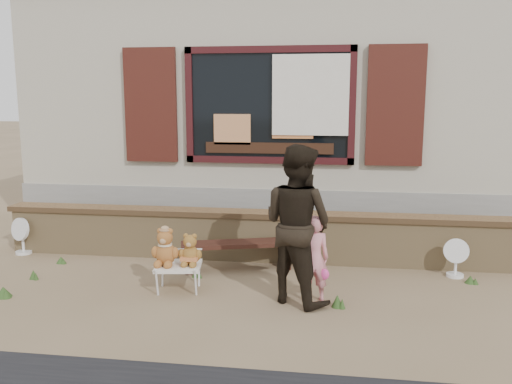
% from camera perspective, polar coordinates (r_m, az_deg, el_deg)
% --- Properties ---
extents(ground, '(80.00, 80.00, 0.00)m').
position_cam_1_polar(ground, '(6.46, -0.77, -9.69)').
color(ground, brown).
rests_on(ground, ground).
extents(shopfront, '(8.04, 5.13, 4.00)m').
position_cam_1_polar(shopfront, '(10.54, 3.07, 9.00)').
color(shopfront, '#9E9680').
rests_on(shopfront, ground).
extents(brick_wall, '(7.10, 0.36, 0.67)m').
position_cam_1_polar(brick_wall, '(7.31, 0.45, -4.56)').
color(brick_wall, tan).
rests_on(brick_wall, ground).
extents(bench, '(1.45, 0.70, 0.36)m').
position_cam_1_polar(bench, '(6.92, -1.93, -6.04)').
color(bench, black).
rests_on(bench, ground).
extents(folding_chair, '(0.56, 0.51, 0.31)m').
position_cam_1_polar(folding_chair, '(6.24, -8.17, -7.81)').
color(folding_chair, silver).
rests_on(folding_chair, ground).
extents(teddy_bear_left, '(0.35, 0.32, 0.43)m').
position_cam_1_polar(teddy_bear_left, '(6.19, -9.52, -5.64)').
color(teddy_bear_left, brown).
rests_on(teddy_bear_left, folding_chair).
extents(teddy_bear_right, '(0.30, 0.27, 0.37)m').
position_cam_1_polar(teddy_bear_right, '(6.16, -6.92, -5.94)').
color(teddy_bear_right, brown).
rests_on(teddy_bear_right, folding_chair).
extents(child, '(0.39, 0.30, 0.94)m').
position_cam_1_polar(child, '(5.86, 6.08, -6.98)').
color(child, pink).
rests_on(child, ground).
extents(adult, '(1.04, 0.99, 1.70)m').
position_cam_1_polar(adult, '(5.75, 4.37, -3.39)').
color(adult, black).
rests_on(adult, ground).
extents(fan_left, '(0.34, 0.22, 0.52)m').
position_cam_1_polar(fan_left, '(8.27, -23.36, -4.24)').
color(fan_left, silver).
rests_on(fan_left, ground).
extents(fan_right, '(0.31, 0.21, 0.49)m').
position_cam_1_polar(fan_right, '(7.08, 20.31, -6.48)').
color(fan_right, white).
rests_on(fan_right, ground).
extents(grass_tufts, '(5.36, 1.40, 0.14)m').
position_cam_1_polar(grass_tufts, '(6.44, -10.23, -9.40)').
color(grass_tufts, '#2E4C1E').
rests_on(grass_tufts, ground).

